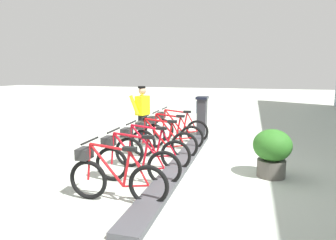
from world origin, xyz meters
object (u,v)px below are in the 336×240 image
object	(u,v)px
bike_docked_0	(177,127)
worker_near_rack	(142,112)
bike_docked_2	(160,140)
bike_docked_1	(170,133)
bike_docked_5	(113,177)
planter_bush	(272,150)
payment_kiosk	(202,115)
bike_docked_3	(149,149)
bike_docked_4	(134,161)

from	to	relation	value
bike_docked_0	worker_near_rack	world-z (taller)	worker_near_rack
bike_docked_0	bike_docked_2	size ratio (longest dim) A/B	1.00
bike_docked_1	bike_docked_5	distance (m)	3.58
bike_docked_5	planter_bush	world-z (taller)	bike_docked_5
payment_kiosk	bike_docked_2	size ratio (longest dim) A/B	0.74
worker_near_rack	bike_docked_3	bearing A→B (deg)	112.79
bike_docked_5	bike_docked_3	bearing A→B (deg)	-90.00
bike_docked_1	bike_docked_4	size ratio (longest dim) A/B	1.00
bike_docked_4	bike_docked_5	size ratio (longest dim) A/B	1.00
bike_docked_3	planter_bush	world-z (taller)	bike_docked_3
bike_docked_1	bike_docked_5	bearing A→B (deg)	90.00
bike_docked_2	worker_near_rack	bearing A→B (deg)	-55.77
bike_docked_4	planter_bush	xyz separation A→B (m)	(-2.55, -1.05, 0.11)
bike_docked_0	worker_near_rack	bearing A→B (deg)	19.34
payment_kiosk	planter_bush	xyz separation A→B (m)	(-1.98, 3.56, -0.12)
bike_docked_1	bike_docked_5	world-z (taller)	same
bike_docked_1	planter_bush	bearing A→B (deg)	147.33
bike_docked_2	bike_docked_1	bearing A→B (deg)	-90.00
payment_kiosk	bike_docked_3	distance (m)	3.77
bike_docked_1	worker_near_rack	size ratio (longest dim) A/B	1.04
bike_docked_2	bike_docked_4	size ratio (longest dim) A/B	1.00
bike_docked_0	bike_docked_2	distance (m)	1.79
bike_docked_3	bike_docked_4	distance (m)	0.89
payment_kiosk	bike_docked_1	xyz separation A→B (m)	(0.57, 1.93, -0.24)
payment_kiosk	bike_docked_3	world-z (taller)	payment_kiosk
planter_bush	bike_docked_2	bearing A→B (deg)	-16.18
bike_docked_0	bike_docked_2	world-z (taller)	same
bike_docked_1	bike_docked_2	size ratio (longest dim) A/B	1.00
bike_docked_0	bike_docked_4	bearing A→B (deg)	90.00
bike_docked_0	bike_docked_3	world-z (taller)	same
bike_docked_0	bike_docked_1	bearing A→B (deg)	90.00
bike_docked_1	planter_bush	distance (m)	3.03
payment_kiosk	planter_bush	world-z (taller)	payment_kiosk
bike_docked_0	worker_near_rack	distance (m)	1.15
bike_docked_0	bike_docked_3	xyz separation A→B (m)	(0.00, 2.68, 0.00)
bike_docked_0	bike_docked_3	distance (m)	2.68
planter_bush	payment_kiosk	bearing A→B (deg)	-61.00
payment_kiosk	bike_docked_5	distance (m)	5.54
planter_bush	worker_near_rack	bearing A→B (deg)	-31.74
payment_kiosk	bike_docked_5	bearing A→B (deg)	84.07
bike_docked_1	bike_docked_2	bearing A→B (deg)	90.00
planter_bush	bike_docked_0	bearing A→B (deg)	-44.78
bike_docked_0	bike_docked_4	distance (m)	3.58
bike_docked_1	bike_docked_4	bearing A→B (deg)	90.00
bike_docked_0	bike_docked_5	size ratio (longest dim) A/B	1.00
bike_docked_4	worker_near_rack	xyz separation A→B (m)	(0.98, -3.23, 0.48)
bike_docked_5	bike_docked_0	bearing A→B (deg)	-90.00
bike_docked_0	bike_docked_4	size ratio (longest dim) A/B	1.00
bike_docked_2	bike_docked_5	xyz separation A→B (m)	(0.00, 2.68, 0.00)
payment_kiosk	bike_docked_2	bearing A→B (deg)	78.56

